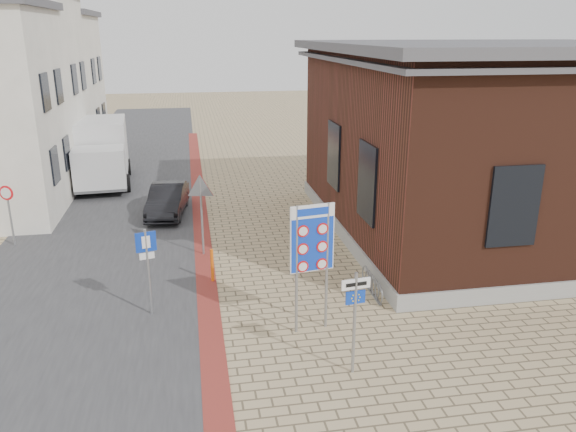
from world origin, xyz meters
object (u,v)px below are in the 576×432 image
object	(u,v)px
sedan	(168,200)
border_sign	(312,241)
box_truck	(102,152)
essen_sign	(355,308)
bollard	(212,266)
parking_sign	(147,258)

from	to	relation	value
sedan	border_sign	xyz separation A→B (m)	(3.78, -10.17, 1.76)
sedan	box_truck	xyz separation A→B (m)	(-3.23, 5.57, 0.95)
sedan	essen_sign	xyz separation A→B (m)	(4.28, -12.17, 0.95)
box_truck	essen_sign	xyz separation A→B (m)	(7.51, -17.75, 0.01)
sedan	bollard	size ratio (longest dim) A/B	3.64
box_truck	essen_sign	world-z (taller)	box_truck
box_truck	essen_sign	bearing A→B (deg)	-71.78
box_truck	border_sign	world-z (taller)	border_sign
box_truck	border_sign	bearing A→B (deg)	-70.72
box_truck	parking_sign	world-z (taller)	box_truck
parking_sign	essen_sign	bearing A→B (deg)	-52.71
sedan	box_truck	size ratio (longest dim) A/B	0.63
sedan	essen_sign	distance (m)	12.94
essen_sign	parking_sign	distance (m)	5.70
border_sign	parking_sign	bearing A→B (deg)	149.85
essen_sign	sedan	bearing A→B (deg)	101.99
box_truck	bollard	size ratio (longest dim) A/B	5.76
parking_sign	bollard	distance (m)	2.70
essen_sign	parking_sign	world-z (taller)	same
sedan	parking_sign	bearing A→B (deg)	-84.48
box_truck	sedan	bearing A→B (deg)	-64.60
sedan	bollard	xyz separation A→B (m)	(1.48, -6.89, -0.10)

